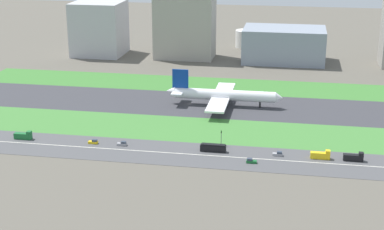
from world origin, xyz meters
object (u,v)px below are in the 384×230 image
object	(u,v)px
car_3	(278,154)
truck_2	(321,155)
hangar_building	(185,23)
office_tower	(284,45)
fuel_tank_centre	(279,40)
truck_1	(354,157)
airliner	(222,95)
car_2	(93,142)
traffic_light	(221,137)
bus_0	(213,148)
car_1	(122,144)
fuel_tank_west	(246,39)
truck_0	(24,136)
terminal_building	(99,28)
car_4	(251,161)

from	to	relation	value
car_3	truck_2	bearing A→B (deg)	-0.00
hangar_building	office_tower	distance (m)	74.22
fuel_tank_centre	truck_1	bearing A→B (deg)	-80.09
airliner	fuel_tank_centre	xyz separation A→B (m)	(26.32, 159.00, 0.48)
car_2	traffic_light	distance (m)	59.24
bus_0	car_1	size ratio (longest dim) A/B	2.64
traffic_light	car_2	bearing A→B (deg)	-172.23
airliner	fuel_tank_west	size ratio (longest dim) A/B	3.65
car_1	traffic_light	distance (m)	45.60
truck_0	car_3	world-z (taller)	truck_0
traffic_light	airliner	bearing A→B (deg)	97.06
car_3	office_tower	distance (m)	182.37
terminal_building	hangar_building	bearing A→B (deg)	0.00
car_1	terminal_building	world-z (taller)	terminal_building
car_3	terminal_building	world-z (taller)	terminal_building
bus_0	fuel_tank_centre	xyz separation A→B (m)	(21.48, 227.00, 4.89)
car_2	terminal_building	size ratio (longest dim) A/B	0.11
truck_0	fuel_tank_centre	size ratio (longest dim) A/B	0.34
car_4	truck_2	xyz separation A→B (m)	(29.45, 10.00, 0.75)
traffic_light	terminal_building	size ratio (longest dim) A/B	0.18
car_4	truck_0	world-z (taller)	truck_0
truck_2	truck_1	size ratio (longest dim) A/B	1.00
car_2	truck_2	distance (m)	103.21
office_tower	hangar_building	bearing A→B (deg)	180.00
airliner	truck_1	bearing A→B (deg)	-45.86
hangar_building	fuel_tank_centre	xyz separation A→B (m)	(68.49, 45.00, -19.39)
bus_0	airliner	bearing A→B (deg)	94.07
bus_0	truck_1	xyz separation A→B (m)	(61.15, 0.00, -0.15)
terminal_building	fuel_tank_west	bearing A→B (deg)	22.58
car_1	hangar_building	size ratio (longest dim) A/B	0.08
office_tower	airliner	bearing A→B (deg)	-105.09
fuel_tank_west	airliner	bearing A→B (deg)	-89.96
truck_0	car_4	bearing A→B (deg)	-5.28
office_tower	truck_1	bearing A→B (deg)	-79.04
traffic_light	fuel_tank_centre	distance (m)	219.83
car_3	traffic_light	world-z (taller)	traffic_light
car_1	office_tower	bearing A→B (deg)	69.49
airliner	car_4	size ratio (longest dim) A/B	14.77
truck_2	car_3	xyz separation A→B (m)	(-18.34, 0.00, -0.75)
airliner	truck_1	distance (m)	94.86
car_2	truck_1	bearing A→B (deg)	-0.00
car_2	truck_0	world-z (taller)	truck_0
car_2	truck_2	size ratio (longest dim) A/B	0.52
truck_0	hangar_building	xyz separation A→B (m)	(43.54, 182.00, 24.43)
car_3	airliner	bearing A→B (deg)	116.36
airliner	office_tower	xyz separation A→B (m)	(30.74, 114.00, 5.96)
bus_0	terminal_building	size ratio (longest dim) A/B	0.29
car_1	terminal_building	size ratio (longest dim) A/B	0.11
airliner	truck_1	xyz separation A→B (m)	(65.99, -68.00, -4.56)
traffic_light	car_4	bearing A→B (deg)	-49.88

